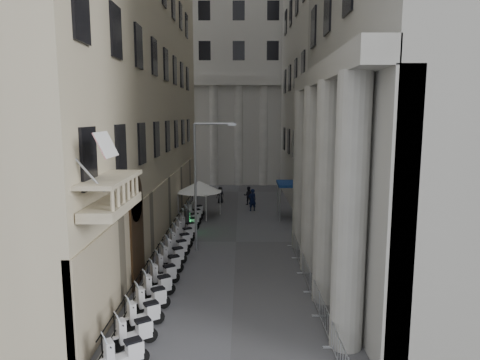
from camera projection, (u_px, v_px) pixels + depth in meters
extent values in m
cube|color=beige|center=(239.00, 64.00, 55.21)|extent=(22.00, 10.00, 30.00)
cylinder|color=silver|center=(178.00, 206.00, 35.49)|extent=(0.06, 0.06, 2.06)
cylinder|color=silver|center=(210.00, 206.00, 35.48)|extent=(0.06, 0.06, 2.06)
cylinder|color=silver|center=(182.00, 200.00, 38.08)|extent=(0.06, 0.06, 2.06)
cylinder|color=silver|center=(212.00, 200.00, 38.07)|extent=(0.06, 0.06, 2.06)
cube|color=silver|center=(195.00, 191.00, 36.62)|extent=(2.80, 2.80, 0.11)
cone|color=silver|center=(195.00, 185.00, 36.55)|extent=(3.74, 3.74, 0.93)
cylinder|color=#92959A|center=(195.00, 188.00, 26.58)|extent=(0.16, 0.16, 7.98)
cylinder|color=#92959A|center=(214.00, 124.00, 26.03)|extent=(2.40, 0.23, 0.12)
cube|color=#92959A|center=(232.00, 125.00, 26.08)|extent=(0.51, 0.24, 0.15)
cube|color=black|center=(187.00, 221.00, 31.06)|extent=(0.49, 0.85, 1.73)
cube|color=#19E54C|center=(189.00, 219.00, 31.07)|extent=(0.23, 0.60, 0.96)
imported|color=black|center=(252.00, 200.00, 38.22)|extent=(0.86, 0.73, 2.00)
imported|color=black|center=(248.00, 196.00, 40.94)|extent=(0.87, 0.69, 1.76)
imported|color=black|center=(220.00, 195.00, 41.75)|extent=(0.93, 0.85, 1.59)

